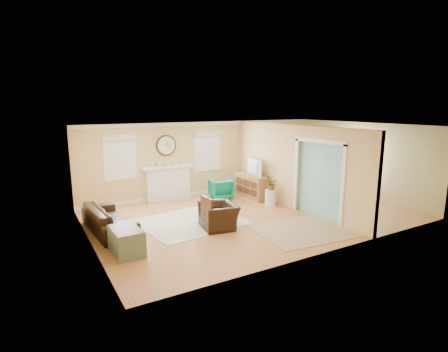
# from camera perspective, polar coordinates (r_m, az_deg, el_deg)

# --- Properties ---
(floor) EXTENTS (9.00, 9.00, 0.00)m
(floor) POSITION_cam_1_polar(r_m,az_deg,el_deg) (10.36, 4.70, -6.37)
(floor) COLOR #A96436
(floor) RESTS_ON ground
(wall_back) EXTENTS (9.00, 0.02, 2.60)m
(wall_back) POSITION_cam_1_polar(r_m,az_deg,el_deg) (12.58, -2.99, 2.92)
(wall_back) COLOR tan
(wall_back) RESTS_ON ground
(wall_front) EXTENTS (9.00, 0.02, 2.60)m
(wall_front) POSITION_cam_1_polar(r_m,az_deg,el_deg) (7.82, 17.44, -2.85)
(wall_front) COLOR tan
(wall_front) RESTS_ON ground
(wall_left) EXTENTS (0.02, 6.00, 2.60)m
(wall_left) POSITION_cam_1_polar(r_m,az_deg,el_deg) (8.38, -21.39, -2.18)
(wall_left) COLOR tan
(wall_left) RESTS_ON ground
(wall_right) EXTENTS (0.02, 6.00, 2.60)m
(wall_right) POSITION_cam_1_polar(r_m,az_deg,el_deg) (13.11, 21.22, 2.50)
(wall_right) COLOR tan
(wall_right) RESTS_ON ground
(ceiling) EXTENTS (9.00, 6.00, 0.02)m
(ceiling) POSITION_cam_1_polar(r_m,az_deg,el_deg) (9.88, 4.94, 8.15)
(ceiling) COLOR white
(ceiling) RESTS_ON wall_back
(partition) EXTENTS (0.17, 6.00, 2.60)m
(partition) POSITION_cam_1_polar(r_m,az_deg,el_deg) (11.16, 10.39, 1.95)
(partition) COLOR tan
(partition) RESTS_ON ground
(fireplace) EXTENTS (1.70, 0.30, 1.17)m
(fireplace) POSITION_cam_1_polar(r_m,az_deg,el_deg) (12.00, -9.09, -1.04)
(fireplace) COLOR white
(fireplace) RESTS_ON ground
(wall_clock) EXTENTS (0.70, 0.07, 0.70)m
(wall_clock) POSITION_cam_1_polar(r_m,az_deg,el_deg) (11.88, -9.43, 4.95)
(wall_clock) COLOR #492B13
(wall_clock) RESTS_ON wall_back
(window_left) EXTENTS (1.05, 0.13, 1.42)m
(window_left) POSITION_cam_1_polar(r_m,az_deg,el_deg) (11.44, -16.66, 3.41)
(window_left) COLOR white
(window_left) RESTS_ON wall_back
(window_right) EXTENTS (1.05, 0.13, 1.42)m
(window_right) POSITION_cam_1_polar(r_m,az_deg,el_deg) (12.52, -2.71, 4.53)
(window_right) COLOR white
(window_right) RESTS_ON wall_back
(french_doors) EXTENTS (0.06, 1.70, 2.20)m
(french_doors) POSITION_cam_1_polar(r_m,az_deg,el_deg) (13.10, 21.04, 1.62)
(french_doors) COLOR white
(french_doors) RESTS_ON ground
(pendant) EXTENTS (0.30, 0.30, 0.55)m
(pendant) POSITION_cam_1_polar(r_m,az_deg,el_deg) (11.88, 16.95, 6.31)
(pendant) COLOR gold
(pendant) RESTS_ON ceiling
(rug_cream) EXTENTS (2.93, 2.63, 0.01)m
(rug_cream) POSITION_cam_1_polar(r_m,az_deg,el_deg) (9.77, -5.58, -7.44)
(rug_cream) COLOR beige
(rug_cream) RESTS_ON floor
(rug_jute) EXTENTS (2.55, 2.17, 0.01)m
(rug_jute) POSITION_cam_1_polar(r_m,az_deg,el_deg) (9.30, 12.71, -8.67)
(rug_jute) COLOR tan
(rug_jute) RESTS_ON floor
(rug_grey) EXTENTS (2.29, 2.87, 0.01)m
(rug_grey) POSITION_cam_1_polar(r_m,az_deg,el_deg) (12.57, 15.56, -3.52)
(rug_grey) COLOR slate
(rug_grey) RESTS_ON floor
(sofa) EXTENTS (1.02, 2.27, 0.65)m
(sofa) POSITION_cam_1_polar(r_m,az_deg,el_deg) (9.43, -18.27, -6.66)
(sofa) COLOR black
(sofa) RESTS_ON floor
(eames_chair) EXTENTS (1.02, 1.13, 0.65)m
(eames_chair) POSITION_cam_1_polar(r_m,az_deg,el_deg) (9.21, -0.86, -6.49)
(eames_chair) COLOR black
(eames_chair) RESTS_ON floor
(green_chair) EXTENTS (0.83, 0.84, 0.67)m
(green_chair) POSITION_cam_1_polar(r_m,az_deg,el_deg) (12.09, -0.52, -2.08)
(green_chair) COLOR #006C4D
(green_chair) RESTS_ON floor
(trunk) EXTENTS (0.61, 0.98, 0.55)m
(trunk) POSITION_cam_1_polar(r_m,az_deg,el_deg) (7.99, -15.67, -10.16)
(trunk) COLOR slate
(trunk) RESTS_ON floor
(credenza) EXTENTS (0.50, 1.46, 0.80)m
(credenza) POSITION_cam_1_polar(r_m,az_deg,el_deg) (12.22, 4.60, -1.66)
(credenza) COLOR olive
(credenza) RESTS_ON floor
(tv) EXTENTS (0.25, 0.99, 0.56)m
(tv) POSITION_cam_1_polar(r_m,az_deg,el_deg) (12.07, 4.58, 1.48)
(tv) COLOR black
(tv) RESTS_ON credenza
(garden_stool) EXTENTS (0.34, 0.34, 0.50)m
(garden_stool) POSITION_cam_1_polar(r_m,az_deg,el_deg) (11.34, 7.57, -3.53)
(garden_stool) COLOR white
(garden_stool) RESTS_ON floor
(potted_plant) EXTENTS (0.50, 0.50, 0.42)m
(potted_plant) POSITION_cam_1_polar(r_m,az_deg,el_deg) (11.23, 7.63, -1.24)
(potted_plant) COLOR #337F33
(potted_plant) RESTS_ON garden_stool
(dining_table) EXTENTS (1.42, 2.04, 0.66)m
(dining_table) POSITION_cam_1_polar(r_m,az_deg,el_deg) (12.50, 15.63, -2.10)
(dining_table) COLOR #492B13
(dining_table) RESTS_ON floor
(dining_chair_n) EXTENTS (0.46, 0.46, 1.02)m
(dining_chair_n) POSITION_cam_1_polar(r_m,az_deg,el_deg) (13.31, 12.18, 0.09)
(dining_chair_n) COLOR slate
(dining_chair_n) RESTS_ON floor
(dining_chair_s) EXTENTS (0.52, 0.52, 1.00)m
(dining_chair_s) POSITION_cam_1_polar(r_m,az_deg,el_deg) (11.74, 19.33, -1.89)
(dining_chair_s) COLOR slate
(dining_chair_s) RESTS_ON floor
(dining_chair_w) EXTENTS (0.42, 0.42, 0.88)m
(dining_chair_w) POSITION_cam_1_polar(r_m,az_deg,el_deg) (11.92, 13.52, -1.70)
(dining_chair_w) COLOR white
(dining_chair_w) RESTS_ON floor
(dining_chair_e) EXTENTS (0.45, 0.45, 0.93)m
(dining_chair_e) POSITION_cam_1_polar(r_m,az_deg,el_deg) (12.96, 17.30, -0.74)
(dining_chair_e) COLOR slate
(dining_chair_e) RESTS_ON floor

